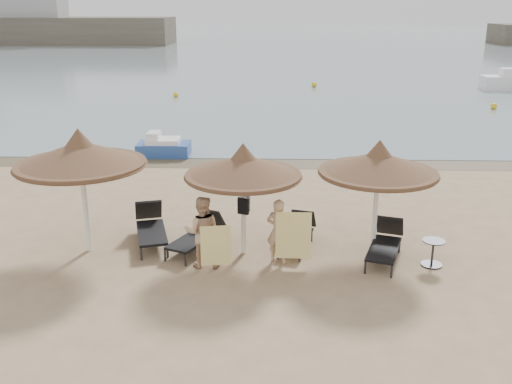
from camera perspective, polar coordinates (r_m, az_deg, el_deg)
ground at (r=13.60m, az=-2.23°, el=-7.69°), size 160.00×160.00×0.00m
sea at (r=92.39m, az=1.28°, el=14.62°), size 200.00×140.00×0.03m
wet_sand_strip at (r=22.41m, az=-0.59°, el=2.91°), size 200.00×1.60×0.01m
far_shore at (r=93.74m, az=-14.89°, el=15.87°), size 150.00×54.80×12.00m
palapa_left at (r=14.37m, az=-17.19°, el=3.60°), size 3.18×3.18×3.15m
palapa_center at (r=13.63m, az=-1.28°, el=2.56°), size 2.86×2.86×2.84m
palapa_right at (r=14.03m, az=12.16°, el=2.79°), size 2.92×2.92×2.89m
lounger_far_left at (r=15.19m, az=-10.48°, el=-3.36°), size 1.24×2.22×0.95m
lounger_near_left at (r=14.63m, az=-5.75°, el=-4.12°), size 1.43×2.06×0.88m
lounger_near_right at (r=14.74m, az=4.26°, el=-4.05°), size 1.06×1.89×0.81m
lounger_far_right at (r=14.37m, az=12.84°, el=-4.92°), size 1.25×2.10×0.89m
side_table at (r=14.27m, az=17.24°, el=-5.91°), size 0.53×0.53×0.65m
person_left at (r=13.40m, az=-5.43°, el=-3.43°), size 0.95×0.63×2.03m
person_right at (r=13.56m, az=2.25°, el=-3.45°), size 0.99×0.81×1.87m
towel_left at (r=13.17m, az=-4.05°, el=-5.38°), size 0.70×0.12×0.98m
towel_right at (r=13.38m, az=3.76°, el=-4.37°), size 0.83×0.04×1.17m
bag_patterned at (r=14.11m, az=-1.21°, el=-1.23°), size 0.31×0.19×0.38m
bag_dark at (r=13.77m, az=-1.29°, el=-1.45°), size 0.29×0.18×0.38m
pedal_boat at (r=23.80m, az=-9.27°, el=4.49°), size 2.13×1.27×0.99m
buoy_left at (r=38.97m, az=-8.02°, el=9.61°), size 0.36×0.36×0.36m
buoy_mid at (r=43.60m, az=5.84°, el=10.64°), size 0.41×0.41×0.41m
buoy_right at (r=36.88m, az=22.68°, el=7.92°), size 0.39×0.39×0.39m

